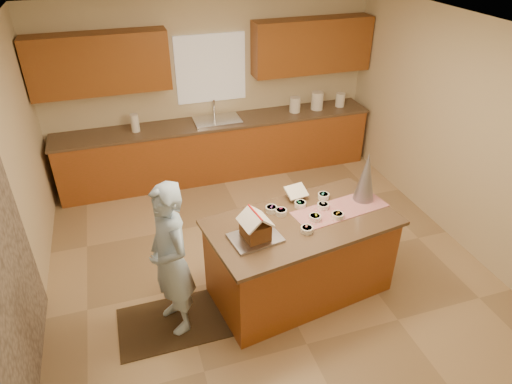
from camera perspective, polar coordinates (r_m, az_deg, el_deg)
floor at (r=5.49m, az=1.65°, el=-9.80°), size 5.50×5.50×0.00m
ceiling at (r=4.21m, az=2.25°, el=18.85°), size 5.50×5.50×0.00m
wall_back at (r=7.13m, az=-5.62°, el=12.91°), size 5.50×5.50×0.00m
wall_left at (r=4.62m, az=-28.81°, el=-2.33°), size 5.50×5.50×0.00m
wall_right at (r=5.94m, az=25.41°, el=5.93°), size 5.50×5.50×0.00m
window_curtain at (r=7.01m, az=-5.70°, el=15.15°), size 1.05×0.03×1.00m
back_counter_base at (r=7.21m, az=-4.71°, el=5.33°), size 4.80×0.60×0.88m
back_counter_top at (r=7.02m, az=-4.88°, el=8.69°), size 4.85×0.63×0.04m
upper_cabinet_left at (r=6.66m, az=-19.07°, el=14.98°), size 1.85×0.35×0.80m
upper_cabinet_right at (r=7.28m, az=7.04°, el=17.74°), size 1.85×0.35×0.80m
sink at (r=7.02m, az=-4.87°, el=8.62°), size 0.70×0.45×0.12m
faucet at (r=7.12m, az=-5.28°, el=10.41°), size 0.03×0.03×0.28m
island_base at (r=4.97m, az=5.57°, el=-8.28°), size 1.98×1.21×0.91m
island_top at (r=4.68m, az=5.87°, el=-3.82°), size 2.08×1.30×0.04m
table_runner at (r=4.90m, az=10.51°, el=-2.12°), size 1.08×0.53×0.01m
baking_tray at (r=4.39m, az=-0.08°, el=-5.78°), size 0.52×0.42×0.03m
cookbook at (r=4.96m, az=5.08°, el=0.07°), size 0.25×0.21×0.10m
tinsel_tree at (r=4.98m, az=13.64°, el=1.87°), size 0.26×0.26×0.57m
rug at (r=4.98m, az=-10.30°, el=-15.81°), size 1.11×0.72×0.01m
boy at (r=4.41m, az=-10.68°, el=-8.43°), size 0.55×0.69×1.64m
canister_a at (r=7.33m, az=4.91°, el=10.87°), size 0.17×0.17×0.24m
canister_b at (r=7.47m, az=7.68°, el=11.29°), size 0.19×0.19×0.28m
canister_c at (r=7.65m, az=10.51°, el=11.30°), size 0.15×0.15×0.22m
paper_towel at (r=6.82m, az=-14.96°, el=8.37°), size 0.12×0.12×0.26m
gingerbread_house at (r=4.32m, az=-0.08°, el=-4.50°), size 0.32×0.33×0.29m
candy_bowls at (r=4.77m, az=6.46°, el=-2.39°), size 0.75×0.64×0.06m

